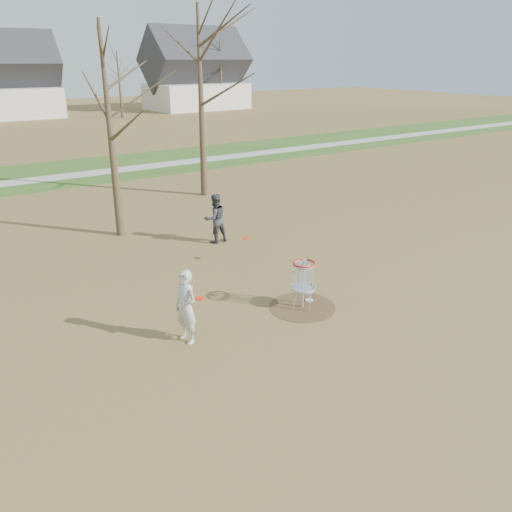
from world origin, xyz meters
The scene contains 11 objects.
ground centered at (0.00, 0.00, 0.00)m, with size 160.00×160.00×0.00m, color brown.
green_band centered at (0.00, 21.00, 0.01)m, with size 160.00×8.00×0.01m, color #2D5119.
footpath centered at (0.00, 20.00, 0.01)m, with size 160.00×1.50×0.01m, color #9E9E99.
dirt_circle centered at (0.00, 0.00, 0.01)m, with size 1.80×1.80×0.01m, color #47331E.
player_standing centered at (-3.35, 0.17, 0.90)m, with size 0.66×0.43×1.80m, color #B9B9B9.
player_throwing centered at (0.60, 5.78, 0.90)m, with size 0.87×0.68×1.79m, color #393B3F.
disc_grounded centered at (0.39, 0.18, 0.02)m, with size 0.22×0.22×0.02m, color silver.
discs_in_play centered at (-1.27, 1.77, 1.01)m, with size 3.70×3.68×0.28m.
disc_golf_basket centered at (0.00, 0.00, 0.91)m, with size 0.64×0.64×1.35m.
bare_trees centered at (1.78, 35.79, 5.35)m, with size 52.62×44.98×9.00m.
houses_row centered at (4.32, 52.56, 3.52)m, with size 56.51×10.01×7.26m.
Camera 1 is at (-7.73, -9.28, 6.26)m, focal length 35.00 mm.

